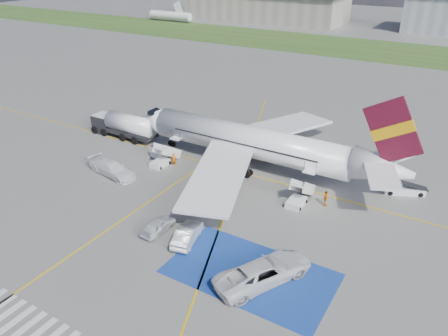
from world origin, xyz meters
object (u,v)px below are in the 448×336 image
at_px(belt_loader, 404,190).
at_px(car_silver_b, 187,234).
at_px(gpu_cart, 159,153).
at_px(fuel_tanker, 124,127).
at_px(airliner, 259,144).
at_px(car_silver_a, 158,225).
at_px(van_white_b, 112,166).
at_px(van_white_a, 264,268).

distance_m(belt_loader, car_silver_b, 25.43).
bearing_deg(gpu_cart, fuel_tanker, 171.05).
bearing_deg(airliner, belt_loader, 10.07).
bearing_deg(airliner, fuel_tanker, -177.64).
height_order(airliner, belt_loader, airliner).
bearing_deg(airliner, car_silver_a, -96.88).
xyz_separation_m(gpu_cart, belt_loader, (29.45, 7.04, -0.43)).
distance_m(airliner, car_silver_b, 17.24).
relative_size(gpu_cart, car_silver_a, 0.55).
height_order(fuel_tanker, van_white_b, fuel_tanker).
distance_m(car_silver_a, car_silver_b, 3.32).
xyz_separation_m(fuel_tanker, car_silver_b, (22.62, -16.12, -0.73)).
height_order(belt_loader, van_white_a, van_white_a).
xyz_separation_m(belt_loader, van_white_b, (-31.38, -13.65, 0.77)).
height_order(fuel_tanker, car_silver_b, fuel_tanker).
xyz_separation_m(belt_loader, car_silver_b, (-15.69, -20.00, 0.44)).
bearing_deg(car_silver_a, gpu_cart, -51.62).
bearing_deg(fuel_tanker, airliner, 2.46).
height_order(gpu_cart, car_silver_a, gpu_cart).
relative_size(airliner, fuel_tanker, 3.48).
height_order(gpu_cart, car_silver_b, gpu_cart).
bearing_deg(car_silver_b, airliner, -101.08).
xyz_separation_m(fuel_tanker, belt_loader, (38.31, 3.89, -1.17)).
xyz_separation_m(fuel_tanker, van_white_a, (31.23, -17.32, -0.27)).
xyz_separation_m(gpu_cart, car_silver_b, (13.76, -12.96, 0.01)).
height_order(fuel_tanker, van_white_a, fuel_tanker).
bearing_deg(gpu_cart, car_silver_a, -40.86).
relative_size(belt_loader, car_silver_b, 1.00).
bearing_deg(van_white_b, van_white_a, -97.36).
height_order(car_silver_a, car_silver_b, car_silver_b).
bearing_deg(car_silver_b, van_white_a, 156.78).
bearing_deg(belt_loader, gpu_cart, 169.21).
bearing_deg(belt_loader, van_white_b, 179.27).
height_order(car_silver_a, van_white_b, van_white_b).
relative_size(car_silver_a, van_white_a, 0.62).
xyz_separation_m(car_silver_b, van_white_a, (8.61, -1.21, 0.46)).
relative_size(airliner, car_silver_a, 8.87).
relative_size(fuel_tanker, belt_loader, 2.22).
bearing_deg(gpu_cart, van_white_b, -95.67).
bearing_deg(airliner, van_white_b, -143.64).
height_order(belt_loader, van_white_b, van_white_b).
bearing_deg(car_silver_b, fuel_tanker, -50.72).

